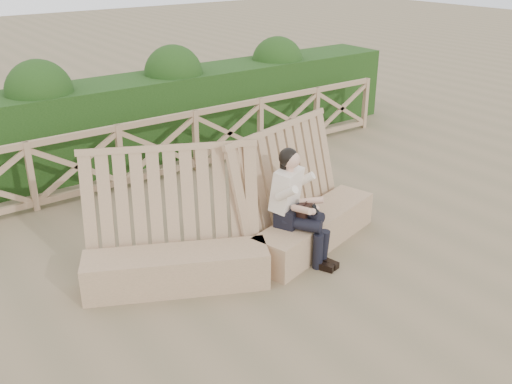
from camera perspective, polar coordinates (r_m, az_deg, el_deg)
ground at (r=7.40m, az=3.37°, el=-6.95°), size 60.00×60.00×0.00m
bench at (r=7.20m, az=-0.86°, el=-4.19°), size 4.18×1.64×1.59m
woman at (r=7.14m, az=3.98°, el=-1.01°), size 0.60×0.95×1.48m
guardrail at (r=9.86m, az=-9.65°, el=4.32°), size 10.10×0.09×1.10m
hedge at (r=10.84m, az=-12.67°, el=6.95°), size 12.00×1.20×1.50m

